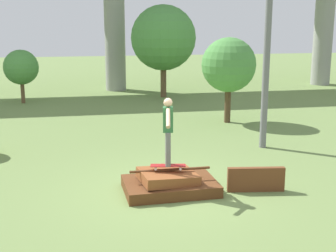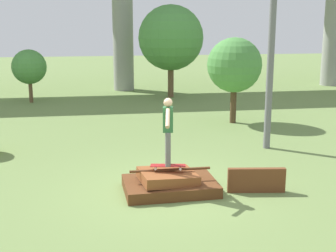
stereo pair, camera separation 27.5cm
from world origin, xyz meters
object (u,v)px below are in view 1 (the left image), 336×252
object	(u,v)px
tree_behind_right	(163,38)
tree_mid_back	(229,65)
skateboard	(168,166)
utility_pole	(268,17)
tree_behind_left	(21,67)
skater	(168,127)

from	to	relation	value
tree_behind_right	tree_mid_back	distance (m)	6.40
skateboard	utility_pole	distance (m)	5.74
skateboard	utility_pole	xyz separation A→B (m)	(3.52, 3.18, 3.24)
skateboard	tree_behind_left	world-z (taller)	tree_behind_left
tree_behind_left	tree_behind_right	distance (m)	6.82
tree_behind_right	tree_mid_back	xyz separation A→B (m)	(1.34, -6.21, -0.76)
skater	tree_behind_left	world-z (taller)	tree_behind_left
utility_pole	tree_mid_back	world-z (taller)	utility_pole
skater	tree_behind_right	distance (m)	13.21
skateboard	tree_behind_right	distance (m)	13.34
skateboard	tree_behind_right	xyz separation A→B (m)	(2.19, 12.95, 2.29)
skater	tree_mid_back	distance (m)	7.65
skateboard	skater	world-z (taller)	skater
skater	skateboard	bearing A→B (deg)	-14.04
tree_mid_back	tree_behind_left	bearing A→B (deg)	144.62
tree_mid_back	skateboard	bearing A→B (deg)	-117.66
tree_behind_left	tree_mid_back	bearing A→B (deg)	-35.38
tree_behind_left	tree_behind_right	xyz separation A→B (m)	(6.69, 0.50, 1.26)
utility_pole	skater	bearing A→B (deg)	-137.95
tree_mid_back	tree_behind_right	bearing A→B (deg)	102.21
skater	tree_mid_back	world-z (taller)	tree_mid_back
utility_pole	tree_mid_back	xyz separation A→B (m)	(0.01, 3.57, -1.70)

